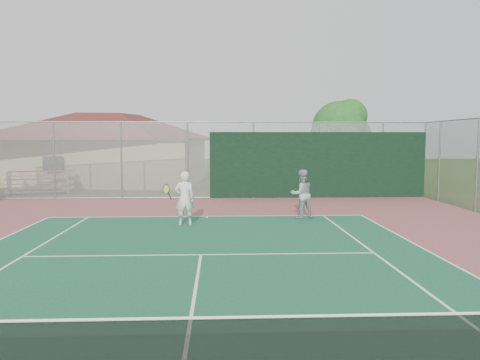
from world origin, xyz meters
The scene contains 7 objects.
back_fence centered at (2.11, 16.98, 1.67)m, with size 20.08×0.11×3.53m.
side_fence_right centered at (10.00, 12.50, 1.75)m, with size 0.08×9.00×3.50m.
clubhouse centered at (-6.27, 24.64, 2.57)m, with size 12.58×9.15×5.07m.
bleachers centered at (-8.66, 19.38, 0.60)m, with size 3.51×2.60×1.13m.
tree centered at (7.08, 21.11, 3.23)m, with size 3.52×3.33×4.91m.
player_white_front centered at (-0.67, 10.26, 0.86)m, with size 1.03×0.70×1.70m.
player_grey_back centered at (3.25, 11.36, 0.83)m, with size 0.95×0.83×1.67m.
Camera 1 is at (0.44, -4.39, 2.72)m, focal length 35.00 mm.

